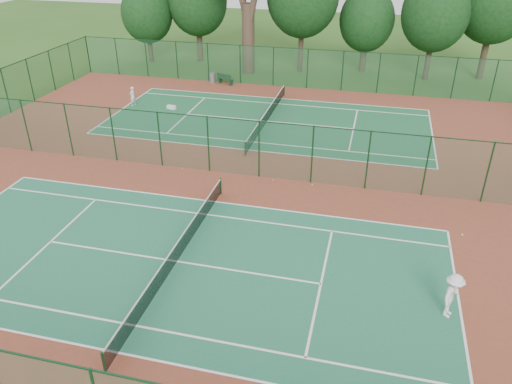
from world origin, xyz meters
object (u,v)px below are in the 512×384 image
trash_bin (212,78)px  kit_bag (171,107)px  player_near (452,296)px  bench (225,79)px  player_far (133,96)px

trash_bin → kit_bag: trash_bin is taller
player_near → bench: 32.02m
bench → kit_bag: 7.78m
trash_bin → bench: bearing=-8.6°
bench → kit_bag: bearing=-83.3°
trash_bin → player_near: bearing=-55.7°
trash_bin → player_far: bearing=-119.0°
player_near → player_far: bearing=73.3°
player_far → trash_bin: player_far is taller
bench → player_near: bearing=-34.3°
player_far → trash_bin: 8.72m
player_far → bench: 9.25m
player_far → trash_bin: size_ratio=1.65×
player_far → kit_bag: (3.31, -0.02, -0.64)m
player_far → kit_bag: bearing=104.9°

